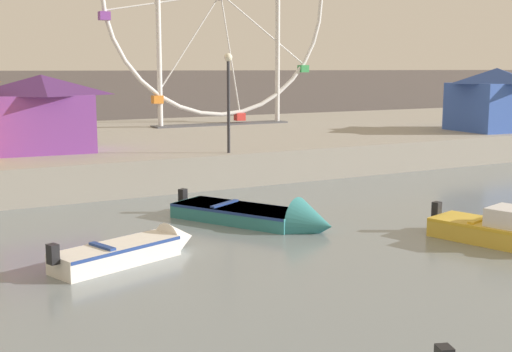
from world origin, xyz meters
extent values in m
cube|color=gray|center=(0.00, 24.49, 0.66)|extent=(110.00, 19.00, 1.32)
cube|color=#564C47|center=(0.00, 45.91, 2.20)|extent=(140.00, 3.00, 4.40)
cube|color=silver|center=(-10.04, 7.38, 0.24)|extent=(3.27, 1.98, 0.48)
cube|color=navy|center=(-10.04, 7.38, 0.44)|extent=(3.25, 1.99, 0.08)
cone|color=silver|center=(-8.18, 8.02, 0.24)|extent=(1.13, 1.19, 0.96)
cube|color=black|center=(-11.60, 6.83, 0.59)|extent=(0.27, 0.29, 0.44)
cube|color=navy|center=(-10.40, 7.25, 0.51)|extent=(0.43, 0.87, 0.06)
cube|color=teal|center=(-5.47, 10.03, 0.22)|extent=(3.31, 4.30, 0.45)
cube|color=navy|center=(-5.47, 10.03, 0.41)|extent=(3.31, 4.28, 0.08)
cone|color=teal|center=(-4.22, 7.77, 0.22)|extent=(1.81, 1.68, 1.44)
cube|color=black|center=(-6.51, 11.90, 0.56)|extent=(0.31, 0.29, 0.44)
cube|color=navy|center=(-5.72, 10.48, 0.48)|extent=(1.21, 0.77, 0.06)
cube|color=gold|center=(-0.62, 4.57, 0.26)|extent=(2.22, 3.49, 0.52)
cube|color=gold|center=(-0.62, 4.57, 0.48)|extent=(2.23, 3.46, 0.08)
cube|color=black|center=(-1.11, 6.21, 0.63)|extent=(0.29, 0.26, 0.44)
cube|color=silver|center=(-0.50, 4.18, 0.76)|extent=(1.31, 1.24, 0.48)
cube|color=gold|center=(-0.73, 4.95, 0.55)|extent=(1.14, 0.48, 0.06)
cylinder|color=silver|center=(-1.07, 27.51, 8.16)|extent=(6.75, 0.08, 1.27)
cube|color=purple|center=(-4.43, 27.51, 7.29)|extent=(0.56, 0.48, 0.44)
cylinder|color=silver|center=(0.34, 27.51, 5.96)|extent=(3.99, 0.08, 5.65)
cube|color=orange|center=(-1.62, 27.51, 2.88)|extent=(0.56, 0.48, 0.44)
cylinder|color=silver|center=(2.89, 27.51, 5.39)|extent=(1.27, 0.08, 6.75)
cube|color=red|center=(3.49, 27.51, 1.74)|extent=(0.56, 0.48, 0.44)
cylinder|color=silver|center=(5.10, 27.51, 6.80)|extent=(5.65, 0.08, 3.99)
cube|color=#33934C|center=(7.90, 27.51, 4.56)|extent=(0.56, 0.48, 0.44)
cylinder|color=silver|center=(-1.46, 27.51, 5.04)|extent=(0.28, 0.28, 7.44)
cylinder|color=silver|center=(6.06, 27.51, 5.04)|extent=(0.28, 0.28, 7.44)
cube|color=#4C4C51|center=(2.30, 27.51, 1.36)|extent=(8.32, 1.20, 0.08)
cube|color=purple|center=(-9.36, 19.20, 2.44)|extent=(3.87, 2.74, 2.24)
pyramid|color=#462156|center=(-9.36, 19.20, 3.94)|extent=(4.25, 3.01, 0.80)
cube|color=#3356B7|center=(13.48, 17.40, 2.57)|extent=(4.27, 3.80, 2.50)
pyramid|color=navy|center=(13.48, 17.40, 4.20)|extent=(4.69, 4.18, 0.80)
cylinder|color=#2D2D33|center=(-3.07, 15.58, 3.09)|extent=(0.12, 0.12, 3.53)
sphere|color=#F2EACC|center=(-3.07, 15.58, 4.99)|extent=(0.32, 0.32, 0.32)
camera|label=1|loc=(-14.34, -7.50, 4.58)|focal=46.54mm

